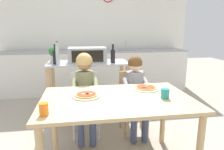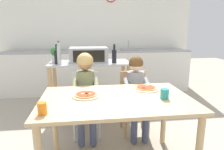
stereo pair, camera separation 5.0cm
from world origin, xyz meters
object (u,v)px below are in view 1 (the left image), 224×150
(kitchen_island_cart, at_px, (89,81))
(drinking_cup_orange, at_px, (44,109))
(dining_chair_right, at_px, (133,97))
(child_in_olive_shirt, at_px, (85,85))
(bottle_brown_beer, at_px, (58,55))
(pizza_plate_cream, at_px, (86,95))
(child_in_grey_shirt, at_px, (136,87))
(drinking_cup_teal, at_px, (165,93))
(bottle_tall_green_wine, at_px, (113,56))
(bottle_squat_spirits, at_px, (55,57))
(potted_herb_plant, at_px, (54,54))
(pizza_plate_white, at_px, (146,88))
(dining_chair_left, at_px, (85,99))
(toaster_oven, at_px, (87,55))
(dining_table, at_px, (117,107))

(kitchen_island_cart, distance_m, drinking_cup_orange, 1.56)
(dining_chair_right, distance_m, child_in_olive_shirt, 0.68)
(bottle_brown_beer, relative_size, pizza_plate_cream, 1.18)
(child_in_grey_shirt, height_order, drinking_cup_teal, child_in_grey_shirt)
(kitchen_island_cart, xyz_separation_m, bottle_tall_green_wine, (0.35, -0.12, 0.40))
(bottle_squat_spirits, bearing_deg, bottle_brown_beer, -64.13)
(potted_herb_plant, bearing_deg, dining_chair_right, -26.44)
(kitchen_island_cart, bearing_deg, pizza_plate_white, -59.80)
(dining_chair_left, relative_size, drinking_cup_teal, 8.67)
(pizza_plate_white, xyz_separation_m, drinking_cup_teal, (0.08, -0.31, 0.03))
(drinking_cup_orange, bearing_deg, drinking_cup_teal, 11.54)
(potted_herb_plant, distance_m, pizza_plate_cream, 1.28)
(dining_chair_left, xyz_separation_m, dining_chair_right, (0.64, -0.01, 0.00))
(child_in_grey_shirt, relative_size, drinking_cup_teal, 10.96)
(bottle_tall_green_wine, bearing_deg, bottle_squat_spirits, 178.55)
(pizza_plate_white, height_order, drinking_cup_teal, drinking_cup_teal)
(potted_herb_plant, xyz_separation_m, dining_chair_left, (0.43, -0.52, -0.54))
(bottle_brown_beer, height_order, dining_chair_left, bottle_brown_beer)
(kitchen_island_cart, xyz_separation_m, pizza_plate_cream, (-0.07, -1.12, 0.16))
(kitchen_island_cart, height_order, pizza_plate_white, kitchen_island_cart)
(toaster_oven, xyz_separation_m, dining_chair_left, (-0.06, -0.46, -0.52))
(dining_chair_left, relative_size, dining_chair_right, 1.00)
(bottle_brown_beer, relative_size, bottle_squat_spirits, 1.17)
(dining_chair_right, height_order, drinking_cup_teal, drinking_cup_teal)
(bottle_squat_spirits, relative_size, pizza_plate_white, 0.98)
(bottle_squat_spirits, distance_m, drinking_cup_orange, 1.42)
(bottle_tall_green_wine, xyz_separation_m, potted_herb_plant, (-0.84, 0.18, 0.02))
(drinking_cup_teal, bearing_deg, bottle_squat_spirits, 133.01)
(dining_chair_right, bearing_deg, child_in_olive_shirt, -170.74)
(potted_herb_plant, relative_size, pizza_plate_white, 0.84)
(bottle_tall_green_wine, distance_m, dining_chair_right, 0.66)
(toaster_oven, relative_size, child_in_olive_shirt, 0.51)
(bottle_brown_beer, distance_m, drinking_cup_teal, 1.55)
(potted_herb_plant, bearing_deg, dining_table, -60.73)
(child_in_grey_shirt, bearing_deg, bottle_squat_spirits, 154.34)
(child_in_olive_shirt, height_order, pizza_plate_cream, child_in_olive_shirt)
(bottle_brown_beer, bearing_deg, toaster_oven, 25.90)
(dining_chair_left, height_order, drinking_cup_teal, drinking_cup_teal)
(kitchen_island_cart, distance_m, child_in_grey_shirt, 0.82)
(bottle_squat_spirits, xyz_separation_m, child_in_grey_shirt, (1.03, -0.49, -0.34))
(dining_chair_left, bearing_deg, drinking_cup_teal, -49.11)
(bottle_tall_green_wine, bearing_deg, pizza_plate_white, -75.79)
(child_in_grey_shirt, relative_size, pizza_plate_white, 3.70)
(bottle_brown_beer, xyz_separation_m, drinking_cup_orange, (0.02, -1.31, -0.24))
(pizza_plate_white, bearing_deg, dining_chair_right, 89.99)
(child_in_olive_shirt, distance_m, drinking_cup_orange, 0.99)
(dining_table, bearing_deg, bottle_brown_beer, 121.76)
(bottle_tall_green_wine, bearing_deg, potted_herb_plant, 168.11)
(child_in_olive_shirt, distance_m, drinking_cup_teal, 1.02)
(potted_herb_plant, xyz_separation_m, dining_table, (0.71, -1.26, -0.37))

